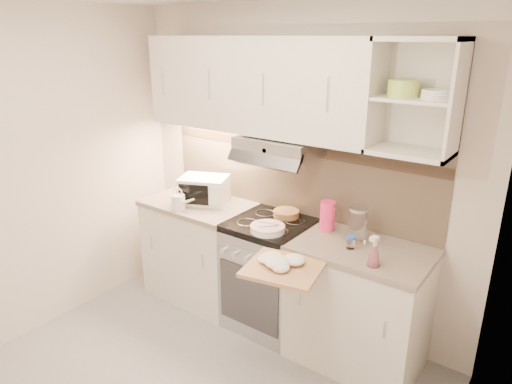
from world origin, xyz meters
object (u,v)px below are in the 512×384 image
at_px(plate_stack, 268,228).
at_px(spray_bottle, 374,253).
at_px(watering_can, 179,201).
at_px(pink_pitcher, 327,216).
at_px(glass_jar, 358,225).
at_px(electric_range, 271,274).
at_px(cutting_board, 284,268).
at_px(microwave, 204,190).

relative_size(plate_stack, spray_bottle, 1.17).
xyz_separation_m(watering_can, plate_stack, (0.85, 0.05, -0.04)).
distance_m(watering_can, spray_bottle, 1.67).
distance_m(watering_can, pink_pitcher, 1.23).
bearing_deg(spray_bottle, glass_jar, 139.60).
xyz_separation_m(electric_range, cutting_board, (0.45, -0.52, 0.42)).
bearing_deg(plate_stack, watering_can, -176.29).
relative_size(electric_range, spray_bottle, 4.14).
xyz_separation_m(electric_range, pink_pitcher, (0.41, 0.12, 0.56)).
distance_m(microwave, cutting_board, 1.30).
distance_m(electric_range, microwave, 0.91).
xyz_separation_m(plate_stack, pink_pitcher, (0.33, 0.28, 0.09)).
xyz_separation_m(microwave, cutting_board, (1.17, -0.55, -0.14)).
xyz_separation_m(watering_can, glass_jar, (1.44, 0.28, 0.06)).
height_order(glass_jar, spray_bottle, glass_jar).
bearing_deg(microwave, plate_stack, -37.49).
bearing_deg(cutting_board, plate_stack, 124.75).
xyz_separation_m(spray_bottle, cutting_board, (-0.46, -0.32, -0.11)).
distance_m(pink_pitcher, glass_jar, 0.27).
distance_m(electric_range, watering_can, 0.95).
height_order(pink_pitcher, spray_bottle, pink_pitcher).
distance_m(microwave, plate_stack, 0.82).
xyz_separation_m(pink_pitcher, glass_jar, (0.26, -0.05, 0.02)).
relative_size(watering_can, cutting_board, 0.48).
height_order(watering_can, spray_bottle, spray_bottle).
bearing_deg(electric_range, microwave, 177.62).
relative_size(microwave, cutting_board, 1.04).
relative_size(pink_pitcher, spray_bottle, 1.01).
relative_size(electric_range, pink_pitcher, 4.08).
bearing_deg(glass_jar, cutting_board, -111.08).
bearing_deg(electric_range, watering_can, -164.06).
bearing_deg(microwave, spray_bottle, -32.02).
relative_size(electric_range, cutting_board, 1.97).
xyz_separation_m(plate_stack, cutting_board, (0.37, -0.36, -0.05)).
height_order(plate_stack, pink_pitcher, pink_pitcher).
bearing_deg(microwave, watering_can, -125.29).
xyz_separation_m(watering_can, cutting_board, (1.22, -0.30, -0.09)).
bearing_deg(glass_jar, watering_can, -168.90).
xyz_separation_m(electric_range, microwave, (-0.72, 0.03, 0.56)).
distance_m(microwave, spray_bottle, 1.64).
distance_m(electric_range, cutting_board, 0.81).
relative_size(microwave, spray_bottle, 2.19).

